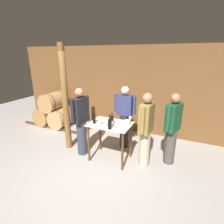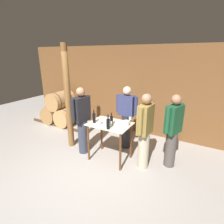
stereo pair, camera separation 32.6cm
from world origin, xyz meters
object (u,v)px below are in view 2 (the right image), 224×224
Objects in this scene: wooden_post at (68,99)px; wine_glass_near_right at (111,123)px; wine_bottle_left at (111,120)px; ice_bucket at (126,123)px; wine_glass_near_left at (100,121)px; wine_glass_near_center at (106,122)px; wine_bottle_center at (108,124)px; person_host at (82,120)px; wine_bottle_far_left at (94,118)px; person_visitor_bearded at (145,130)px; person_visitor_with_scarf at (126,116)px; person_visitor_near_door at (173,130)px; wine_glass_far_side at (130,119)px.

wooden_post is 21.31× the size of wine_glass_near_right.
wine_bottle_left is 0.35m from ice_bucket.
wine_glass_near_left is 0.87× the size of wine_glass_near_center.
wooden_post is 1.34m from wine_glass_near_center.
wine_bottle_center is 0.91m from person_host.
person_host is (-0.77, 0.13, -0.13)m from wine_glass_near_center.
wine_bottle_far_left is 0.18× the size of person_visitor_bearded.
wine_glass_near_center is at bearing -102.87° from wine_bottle_left.
person_visitor_with_scarf is 1.26m from person_visitor_near_door.
wooden_post reaches higher than wine_glass_near_right.
wine_bottle_center is 0.19× the size of person_visitor_with_scarf.
wine_bottle_far_left is 0.43m from person_host.
person_host is 1.01× the size of person_visitor_bearded.
person_visitor_with_scarf is (0.26, 0.86, -0.13)m from wine_glass_near_left.
wine_bottle_center is at bearing -25.05° from wine_glass_near_left.
wine_bottle_center is at bearing -151.74° from person_visitor_bearded.
wine_bottle_far_left is 2.05× the size of wine_glass_near_center.
person_visitor_with_scarf is (-0.31, 0.46, -0.15)m from wine_glass_far_side.
wine_glass_near_right is at bearing -5.75° from person_host.
wine_bottle_far_left is 0.18× the size of person_visitor_with_scarf.
wooden_post is 1.61× the size of person_visitor_with_scarf.
wooden_post is 1.58× the size of person_host.
person_host is at bearing 166.75° from wine_bottle_center.
wine_bottle_far_left is 0.19× the size of person_visitor_near_door.
wooden_post is at bearing 169.76° from wine_bottle_far_left.
person_visitor_near_door is (1.26, 0.46, -0.15)m from wine_bottle_left.
wine_glass_near_left is at bearing -145.02° from wine_glass_far_side.
wooden_post is at bearing 167.76° from person_host.
person_visitor_with_scarf is 0.99× the size of person_visitor_bearded.
person_host is (-1.15, -0.32, -0.13)m from wine_glass_far_side.
wine_bottle_left is at bearing 103.67° from wine_bottle_center.
ice_bucket is at bearing 20.63° from wine_glass_near_left.
wine_glass_near_left is (-0.29, 0.13, -0.03)m from wine_bottle_center.
person_visitor_with_scarf is at bearing 73.38° from wine_glass_near_left.
ice_bucket is 0.08× the size of person_visitor_with_scarf.
wine_bottle_center is at bearing -149.20° from person_visitor_near_door.
wine_glass_near_right is (0.06, -0.14, -0.01)m from wine_bottle_left.
wine_bottle_far_left is 2.37× the size of wine_glass_near_left.
person_visitor_near_door is (2.58, 0.40, -0.47)m from wooden_post.
wine_glass_near_center is 0.09× the size of person_host.
wooden_post is 1.16m from wine_glass_near_left.
wine_glass_near_center reaches higher than wine_glass_near_left.
person_visitor_with_scarf is at bearing 123.57° from wine_glass_far_side.
wine_glass_near_right is 0.74m from person_visitor_bearded.
wine_glass_near_right is at bearing -153.52° from person_visitor_near_door.
person_host is 1.02× the size of person_visitor_with_scarf.
wine_bottle_left reaches higher than wine_glass_near_right.
ice_bucket is (0.56, 0.21, -0.03)m from wine_glass_near_left.
wine_bottle_center is at bearing -76.33° from wine_bottle_left.
wooden_post reaches higher than person_visitor_bearded.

